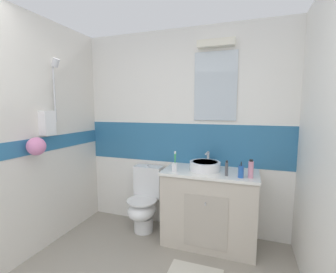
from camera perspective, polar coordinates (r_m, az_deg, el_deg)
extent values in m
cube|color=white|center=(3.16, 3.59, -13.76)|extent=(3.20, 0.10, 0.85)
cube|color=teal|center=(2.99, 3.67, -1.58)|extent=(3.20, 0.10, 0.50)
cube|color=white|center=(2.98, 3.82, 14.31)|extent=(3.20, 0.10, 1.15)
cube|color=silver|center=(2.83, 11.55, 11.96)|extent=(0.49, 0.02, 0.79)
cube|color=white|center=(2.87, 11.69, 21.52)|extent=(0.42, 0.10, 0.08)
cube|color=silver|center=(2.69, -33.77, -0.48)|extent=(0.10, 3.48, 2.50)
cube|color=teal|center=(2.66, -32.94, -2.62)|extent=(0.01, 3.48, 0.16)
cube|color=white|center=(2.81, -27.48, 2.99)|extent=(0.10, 0.14, 0.26)
cylinder|color=silver|center=(2.92, -26.10, 9.58)|extent=(0.02, 0.02, 0.65)
cylinder|color=silver|center=(2.93, -25.88, 16.01)|extent=(0.10, 0.07, 0.11)
sphere|color=pink|center=(2.64, -29.59, -2.11)|extent=(0.18, 0.18, 0.18)
cube|color=beige|center=(2.81, 10.12, -16.94)|extent=(1.01, 0.52, 0.82)
cube|color=white|center=(2.66, 10.29, -8.61)|extent=(1.03, 0.54, 0.03)
cube|color=#B6AD9F|center=(2.59, 9.12, -20.06)|extent=(0.46, 0.01, 0.57)
cylinder|color=silver|center=(2.49, 9.15, -16.02)|extent=(0.02, 0.02, 0.03)
cylinder|color=white|center=(2.65, 9.06, -7.16)|extent=(0.34, 0.34, 0.10)
cylinder|color=#AFB1BA|center=(2.64, 9.08, -6.23)|extent=(0.28, 0.28, 0.01)
cylinder|color=silver|center=(2.83, 9.80, -5.44)|extent=(0.03, 0.03, 0.18)
cylinder|color=silver|center=(2.72, 9.51, -4.02)|extent=(0.02, 0.15, 0.02)
cylinder|color=white|center=(3.15, -6.01, -20.56)|extent=(0.24, 0.24, 0.18)
ellipsoid|color=white|center=(3.03, -6.40, -17.52)|extent=(0.34, 0.42, 0.22)
cylinder|color=white|center=(2.98, -6.43, -15.39)|extent=(0.37, 0.37, 0.02)
cube|color=white|center=(3.09, -4.77, -10.81)|extent=(0.36, 0.17, 0.40)
cylinder|color=silver|center=(3.04, -4.81, -7.08)|extent=(0.04, 0.04, 0.02)
cylinder|color=white|center=(2.59, 1.57, -7.49)|extent=(0.06, 0.06, 0.09)
cylinder|color=#3FB259|center=(2.58, 1.77, -5.91)|extent=(0.02, 0.03, 0.18)
cube|color=white|center=(2.56, 1.78, -3.93)|extent=(0.01, 0.02, 0.03)
cylinder|color=#3FB259|center=(2.58, 1.71, -5.93)|extent=(0.02, 0.02, 0.18)
cube|color=white|center=(2.56, 1.72, -3.99)|extent=(0.01, 0.02, 0.03)
cylinder|color=#2659B2|center=(2.46, 17.45, -8.23)|extent=(0.06, 0.06, 0.12)
cylinder|color=#262626|center=(2.44, 17.52, -6.44)|extent=(0.01, 0.01, 0.04)
cylinder|color=#262626|center=(2.43, 17.52, -6.09)|extent=(0.01, 0.02, 0.01)
cylinder|color=#4C4C51|center=(2.48, 14.17, -7.78)|extent=(0.03, 0.03, 0.14)
cylinder|color=black|center=(2.46, 14.23, -5.95)|extent=(0.02, 0.02, 0.02)
cylinder|color=pink|center=(2.48, 19.64, -7.66)|extent=(0.05, 0.05, 0.17)
cylinder|color=black|center=(2.46, 19.73, -5.53)|extent=(0.04, 0.04, 0.02)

